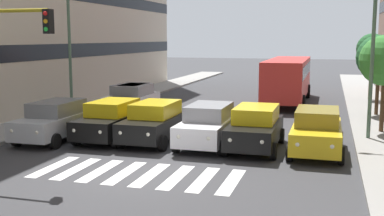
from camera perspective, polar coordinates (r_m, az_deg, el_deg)
ground_plane at (r=15.99m, az=-6.51°, el=-7.81°), size 180.00×180.00×0.00m
crosswalk_markings at (r=15.99m, az=-6.51°, el=-7.80°), size 6.75×2.80×0.01m
car_0 at (r=19.05m, az=14.67°, el=-2.67°), size 2.02×4.44×1.72m
car_1 at (r=19.30m, az=7.58°, el=-2.32°), size 2.02×4.44×1.72m
car_2 at (r=19.73m, az=1.95°, el=-2.02°), size 2.02×4.44×1.72m
car_3 at (r=20.49m, az=-4.49°, el=-1.65°), size 2.02×4.44×1.72m
car_4 at (r=21.19m, az=-9.57°, el=-1.41°), size 2.02×4.44×1.72m
car_5 at (r=21.64m, az=-15.99°, el=-1.41°), size 2.02×4.44×1.72m
car_row2_0 at (r=28.18m, az=-7.04°, el=1.06°), size 2.02×4.44×1.72m
car_row2_1 at (r=28.63m, az=-7.45°, el=1.17°), size 2.02×4.44×1.72m
bus_behind_traffic at (r=33.53m, az=11.38°, el=3.79°), size 2.78×10.50×3.00m
street_lamp_left at (r=21.65m, az=19.79°, el=8.18°), size 2.62×0.28×7.27m
street_lamp_right at (r=26.64m, az=-13.54°, el=7.83°), size 2.86×0.28×6.73m
street_tree_2 at (r=28.62m, az=21.45°, el=5.62°), size 2.50×2.50×4.47m
street_tree_3 at (r=35.69m, az=20.70°, el=6.60°), size 2.12×2.12×4.61m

